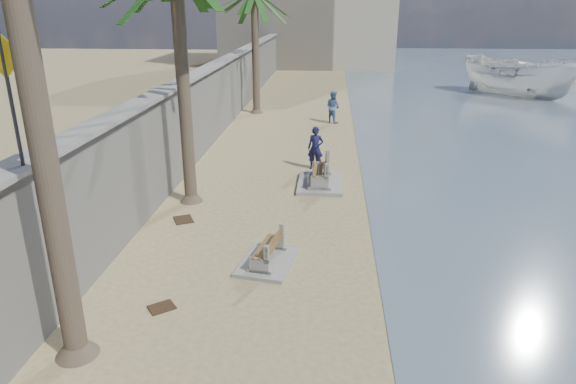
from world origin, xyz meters
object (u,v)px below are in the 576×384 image
object	(u,v)px
bench_far	(320,174)
yacht_far	(513,75)
bench_near	(268,252)
yacht_near	(567,78)
boat_cruiser	(519,74)
person_b	(333,105)
person_a	(316,145)

from	to	relation	value
bench_far	yacht_far	bearing A→B (deg)	61.21
bench_near	yacht_near	xyz separation A→B (m)	(21.85, 34.87, 0.00)
boat_cruiser	yacht_far	world-z (taller)	boat_cruiser
yacht_far	person_b	bearing A→B (deg)	111.89
bench_far	person_b	distance (m)	10.94
person_b	yacht_far	world-z (taller)	person_b
bench_near	bench_far	world-z (taller)	bench_far
bench_near	person_b	distance (m)	17.35
bench_near	bench_far	bearing A→B (deg)	79.11
person_a	person_b	xyz separation A→B (m)	(0.70, 8.91, -0.02)
yacht_near	boat_cruiser	bearing A→B (deg)	150.57
bench_far	yacht_near	size ratio (longest dim) A/B	0.22
person_a	person_b	world-z (taller)	person_a
bench_far	yacht_near	distance (m)	35.20
bench_far	person_a	distance (m)	2.10
bench_near	bench_far	size ratio (longest dim) A/B	0.86
bench_near	yacht_far	size ratio (longest dim) A/B	0.26
bench_near	bench_far	distance (m)	6.46
bench_far	yacht_far	xyz separation A→B (m)	(16.66, 30.32, -0.10)
bench_far	person_a	bearing A→B (deg)	97.22
bench_near	boat_cruiser	size ratio (longest dim) A/B	0.53
yacht_near	yacht_far	bearing A→B (deg)	78.18
bench_far	yacht_near	xyz separation A→B (m)	(20.63, 28.52, -0.10)
bench_near	boat_cruiser	distance (m)	31.49
boat_cruiser	yacht_far	bearing A→B (deg)	28.43
bench_near	person_a	world-z (taller)	person_a
boat_cruiser	yacht_far	xyz separation A→B (m)	(2.62, 9.14, -1.22)
yacht_far	bench_far	bearing A→B (deg)	122.99
person_b	boat_cruiser	world-z (taller)	boat_cruiser
bench_far	boat_cruiser	world-z (taller)	boat_cruiser
person_b	boat_cruiser	bearing A→B (deg)	-101.81
yacht_near	bench_near	bearing A→B (deg)	160.39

